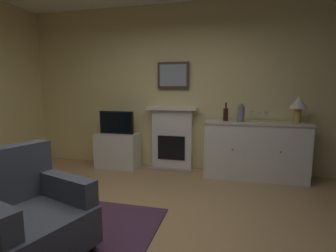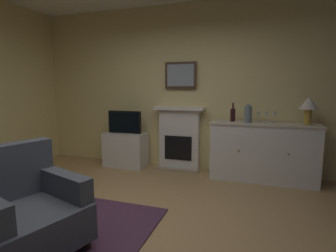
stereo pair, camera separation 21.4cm
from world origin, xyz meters
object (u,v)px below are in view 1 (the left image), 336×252
object	(u,v)px
wine_glass_right	(266,114)
framed_picture	(173,75)
vase_decorative	(241,113)
tv_set	(116,123)
table_lamp	(298,104)
wine_glass_left	(251,114)
wine_bottle	(226,114)
fireplace_unit	(172,138)
armchair	(26,215)
wine_glass_center	(259,114)
sideboard_cabinet	(255,150)
tv_cabinet	(118,150)

from	to	relation	value
wine_glass_right	framed_picture	bearing A→B (deg)	171.55
vase_decorative	tv_set	world-z (taller)	vase_decorative
framed_picture	vase_decorative	xyz separation A→B (m)	(1.14, -0.27, -0.60)
table_lamp	wine_glass_right	xyz separation A→B (m)	(-0.44, -0.00, -0.16)
framed_picture	table_lamp	xyz separation A→B (m)	(1.96, -0.22, -0.46)
wine_glass_left	tv_set	xyz separation A→B (m)	(-2.27, -0.03, -0.21)
wine_bottle	fireplace_unit	bearing A→B (deg)	170.81
wine_glass_right	tv_set	xyz separation A→B (m)	(-2.49, -0.01, -0.21)
framed_picture	armchair	world-z (taller)	framed_picture
framed_picture	wine_bottle	xyz separation A→B (m)	(0.91, -0.19, -0.63)
fireplace_unit	framed_picture	size ratio (longest dim) A/B	2.00
framed_picture	wine_glass_center	bearing A→B (deg)	-10.24
wine_glass_left	wine_glass_center	bearing A→B (deg)	-27.52
sideboard_cabinet	tv_set	distance (m)	2.37
wine_glass_center	wine_glass_right	distance (m)	0.11
fireplace_unit	tv_set	xyz separation A→B (m)	(-0.98, -0.19, 0.27)
sideboard_cabinet	wine_glass_center	bearing A→B (deg)	-43.56
fireplace_unit	wine_bottle	bearing A→B (deg)	-9.19
framed_picture	tv_set	world-z (taller)	framed_picture
wine_glass_right	vase_decorative	world-z (taller)	vase_decorative
wine_bottle	armchair	distance (m)	3.03
vase_decorative	tv_set	bearing A→B (deg)	178.87
wine_glass_left	fireplace_unit	bearing A→B (deg)	173.34
framed_picture	tv_cabinet	size ratio (longest dim) A/B	0.73
tv_cabinet	armchair	distance (m)	2.57
wine_bottle	wine_glass_left	world-z (taller)	wine_bottle
table_lamp	tv_set	xyz separation A→B (m)	(-2.93, -0.01, -0.36)
sideboard_cabinet	vase_decorative	bearing A→B (deg)	-167.81
fireplace_unit	wine_glass_right	bearing A→B (deg)	-6.76
wine_glass_center	tv_set	world-z (taller)	wine_glass_center
sideboard_cabinet	wine_glass_right	xyz separation A→B (m)	(0.14, -0.00, 0.57)
tv_cabinet	armchair	size ratio (longest dim) A/B	0.75
tv_set	fireplace_unit	bearing A→B (deg)	10.77
wine_glass_left	wine_glass_right	world-z (taller)	same
fireplace_unit	armchair	size ratio (longest dim) A/B	1.10
armchair	wine_glass_right	bearing A→B (deg)	49.92
sideboard_cabinet	wine_glass_right	distance (m)	0.59
table_lamp	vase_decorative	distance (m)	0.83
framed_picture	tv_set	bearing A→B (deg)	-166.69
fireplace_unit	wine_glass_center	xyz separation A→B (m)	(1.40, -0.21, 0.47)
fireplace_unit	table_lamp	distance (m)	2.06
sideboard_cabinet	wine_glass_center	size ratio (longest dim) A/B	9.53
wine_glass_left	armchair	size ratio (longest dim) A/B	0.16
framed_picture	tv_cabinet	distance (m)	1.66
wine_bottle	armchair	world-z (taller)	wine_bottle
framed_picture	wine_bottle	distance (m)	1.12
sideboard_cabinet	wine_glass_center	distance (m)	0.57
wine_glass_center	vase_decorative	bearing A→B (deg)	-175.95
wine_glass_center	tv_set	xyz separation A→B (m)	(-2.38, 0.02, -0.21)
wine_bottle	tv_set	distance (m)	1.89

